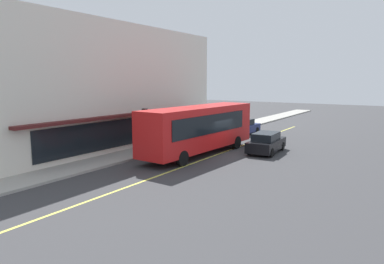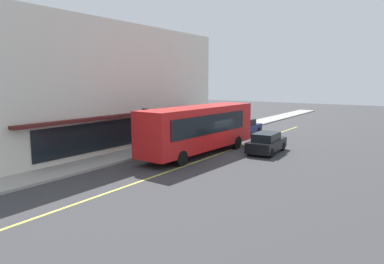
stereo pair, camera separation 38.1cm
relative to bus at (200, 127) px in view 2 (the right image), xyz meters
name	(u,v)px [view 2 (the right image)]	position (x,y,z in m)	size (l,w,h in m)	color
ground	(221,153)	(1.15, -1.13, -1.99)	(120.00, 120.00, 0.00)	#38383A
sidewalk	(166,145)	(1.15, 4.03, -1.91)	(80.00, 2.56, 0.15)	#9E9B93
lane_centre_stripe	(221,153)	(1.15, -1.13, -1.98)	(36.00, 0.16, 0.01)	#D8D14C
storefront_building	(75,87)	(-2.48, 10.58, 2.83)	(24.61, 11.17, 9.64)	silver
bus	(200,127)	(0.00, 0.00, 0.00)	(11.23, 3.03, 3.50)	red
traffic_light	(145,120)	(-2.09, 3.36, 0.55)	(0.30, 0.52, 3.20)	#2D2D33
car_navy	(244,127)	(10.34, 1.41, -1.24)	(4.39, 2.04, 1.52)	navy
car_black	(267,143)	(3.26, -3.83, -1.24)	(4.40, 2.06, 1.52)	black
pedestrian_waiting	(210,123)	(8.36, 4.17, -0.85)	(0.34, 0.34, 1.65)	black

